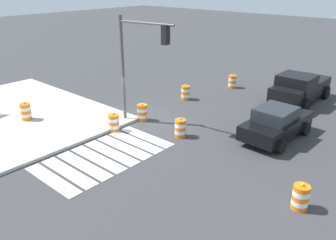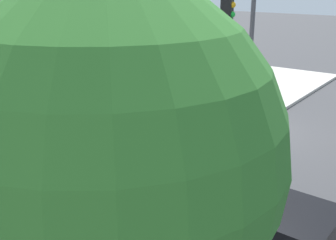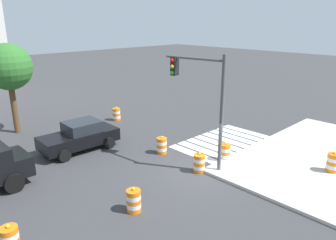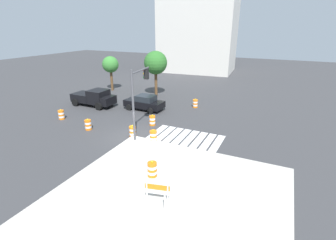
{
  "view_description": "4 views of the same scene",
  "coord_description": "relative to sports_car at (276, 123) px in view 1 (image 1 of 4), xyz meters",
  "views": [
    {
      "loc": [
        12.32,
        12.86,
        7.36
      ],
      "look_at": [
        0.7,
        2.65,
        0.94
      ],
      "focal_mm": 36.89,
      "sensor_mm": 36.0,
      "label": 1
    },
    {
      "loc": [
        -6.52,
        14.46,
        5.65
      ],
      "look_at": [
        2.24,
        2.63,
        0.71
      ],
      "focal_mm": 44.61,
      "sensor_mm": 36.0,
      "label": 2
    },
    {
      "loc": [
        -10.94,
        -8.95,
        7.08
      ],
      "look_at": [
        0.81,
        3.15,
        1.77
      ],
      "focal_mm": 34.18,
      "sensor_mm": 36.0,
      "label": 3
    },
    {
      "loc": [
        10.58,
        -15.56,
        8.56
      ],
      "look_at": [
        1.7,
        3.22,
        0.67
      ],
      "focal_mm": 26.46,
      "sensor_mm": 36.0,
      "label": 4
    }
  ],
  "objects": [
    {
      "name": "traffic_barrel_far_curb",
      "position": [
        -1.67,
        -6.97,
        -0.36
      ],
      "size": [
        0.56,
        0.56,
        1.02
      ],
      "color": "orange",
      "rests_on": "ground"
    },
    {
      "name": "traffic_barrel_crosswalk_end",
      "position": [
        2.69,
        -6.53,
        -0.36
      ],
      "size": [
        0.56,
        0.56,
        1.02
      ],
      "color": "orange",
      "rests_on": "ground"
    },
    {
      "name": "traffic_barrel_median_near",
      "position": [
        4.66,
        -6.61,
        -0.36
      ],
      "size": [
        0.56,
        0.56,
        1.02
      ],
      "color": "orange",
      "rests_on": "ground"
    },
    {
      "name": "sports_car",
      "position": [
        0.0,
        0.0,
        0.0
      ],
      "size": [
        4.36,
        2.25,
        1.63
      ],
      "color": "black",
      "rests_on": "ground"
    },
    {
      "name": "ground_plane",
      "position": [
        2.73,
        -6.63,
        -0.81
      ],
      "size": [
        120.0,
        120.0,
        0.0
      ],
      "primitive_type": "plane",
      "color": "#38383A"
    },
    {
      "name": "crosswalk_stripes",
      "position": [
        6.73,
        -4.83,
        -0.8
      ],
      "size": [
        5.85,
        3.2,
        0.02
      ],
      "color": "silver",
      "rests_on": "ground"
    },
    {
      "name": "traffic_barrel_near_corner",
      "position": [
        2.93,
        -3.61,
        -0.36
      ],
      "size": [
        0.56,
        0.56,
        1.02
      ],
      "color": "orange",
      "rests_on": "ground"
    },
    {
      "name": "traffic_barrel_lane_center",
      "position": [
        -5.89,
        -6.05,
        -0.36
      ],
      "size": [
        0.56,
        0.56,
        1.02
      ],
      "color": "orange",
      "rests_on": "ground"
    },
    {
      "name": "traffic_barrel_median_far",
      "position": [
        4.71,
        3.14,
        -0.36
      ],
      "size": [
        0.56,
        0.56,
        1.02
      ],
      "color": "orange",
      "rests_on": "ground"
    },
    {
      "name": "traffic_barrel_on_sidewalk",
      "position": [
        7.04,
        -11.12,
        -0.21
      ],
      "size": [
        0.56,
        0.56,
        1.02
      ],
      "color": "orange",
      "rests_on": "sidewalk_corner"
    },
    {
      "name": "traffic_light_pole",
      "position": [
        3.17,
        -6.11,
        3.1
      ],
      "size": [
        0.73,
        3.27,
        5.5
      ],
      "color": "#4C4C51",
      "rests_on": "sidewalk_corner"
    },
    {
      "name": "pickup_truck",
      "position": [
        -5.8,
        -1.23,
        0.16
      ],
      "size": [
        5.17,
        2.38,
        1.92
      ],
      "color": "black",
      "rests_on": "ground"
    }
  ]
}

